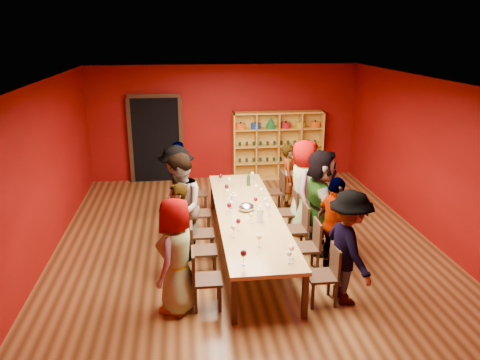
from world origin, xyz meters
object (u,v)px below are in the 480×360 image
person_right_0 (349,248)px  chair_person_right_3 (289,209)px  person_right_1 (334,225)px  wine_bottle (248,180)px  person_left_0 (177,256)px  person_left_3 (177,192)px  chair_person_left_4 (194,191)px  chair_person_right_4 (277,189)px  chair_person_right_2 (299,226)px  spittoon_bowl (246,207)px  chair_person_right_1 (310,244)px  person_right_4 (289,178)px  person_right_2 (321,201)px  shelving_unit (277,142)px  person_left_4 (179,178)px  chair_person_left_1 (199,247)px  person_left_2 (180,208)px  chair_person_right_0 (327,272)px  chair_person_left_0 (201,276)px  person_left_1 (178,231)px  chair_person_left_3 (196,211)px  chair_person_left_2 (197,231)px  person_right_3 (304,187)px

person_right_0 → chair_person_right_3: 2.52m
person_right_1 → wine_bottle: (-1.09, 2.34, 0.05)m
person_left_0 → person_left_3: person_left_3 is taller
chair_person_left_4 → chair_person_right_4: (1.82, -0.10, 0.00)m
person_left_0 → chair_person_right_2: size_ratio=1.88×
person_left_0 → chair_person_right_3: 3.23m
chair_person_right_4 → spittoon_bowl: (-0.93, -1.82, 0.32)m
chair_person_right_1 → person_right_1: person_right_1 is taller
person_right_0 → person_right_4: bearing=-7.7°
person_right_2 → chair_person_right_3: person_right_2 is taller
person_right_0 → chair_person_right_1: person_right_0 is taller
shelving_unit → person_right_2: 4.45m
person_left_4 → chair_person_right_4: 2.14m
chair_person_right_4 → chair_person_right_1: bearing=-90.0°
spittoon_bowl → person_right_1: bearing=-35.6°
person_right_0 → wine_bottle: 3.42m
person_right_1 → person_left_3: bearing=43.2°
chair_person_left_1 → person_right_0: person_right_0 is taller
person_left_4 → chair_person_right_1: person_left_4 is taller
person_right_1 → person_left_2: bearing=60.3°
chair_person_right_0 → person_right_4: bearing=86.0°
person_left_3 → person_left_4: 1.17m
chair_person_left_0 → chair_person_right_4: size_ratio=1.00×
chair_person_right_1 → chair_person_right_3: same height
chair_person_left_0 → person_left_1: person_left_1 is taller
person_right_1 → person_right_4: 2.77m
chair_person_left_3 → person_right_2: (2.19, -0.97, 0.45)m
person_left_3 → wine_bottle: 1.58m
chair_person_left_4 → person_right_2: person_right_2 is taller
spittoon_bowl → person_right_0: bearing=-56.9°
shelving_unit → wine_bottle: (-1.18, -2.85, -0.12)m
shelving_unit → person_right_4: size_ratio=1.61×
person_right_0 → chair_person_right_2: person_right_0 is taller
person_left_1 → chair_person_right_2: bearing=107.9°
chair_person_left_2 → chair_person_right_1: same height
chair_person_left_0 → wine_bottle: 3.39m
person_left_3 → chair_person_left_2: bearing=20.1°
shelving_unit → person_left_1: shelving_unit is taller
person_left_2 → wine_bottle: bearing=129.3°
person_left_1 → chair_person_right_1: bearing=88.8°
person_right_0 → person_right_4: (-0.04, 3.70, -0.11)m
chair_person_left_1 → person_right_3: bearing=34.7°
person_left_3 → person_left_4: (0.03, 1.16, -0.09)m
chair_person_right_0 → chair_person_right_3: 2.48m
chair_person_left_1 → wine_bottle: 2.54m
chair_person_left_4 → person_right_0: person_right_0 is taller
chair_person_left_4 → person_left_3: bearing=-105.9°
chair_person_left_0 → chair_person_right_2: same height
chair_person_left_0 → person_left_1: size_ratio=0.56×
chair_person_left_1 → chair_person_left_0: bearing=-90.0°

